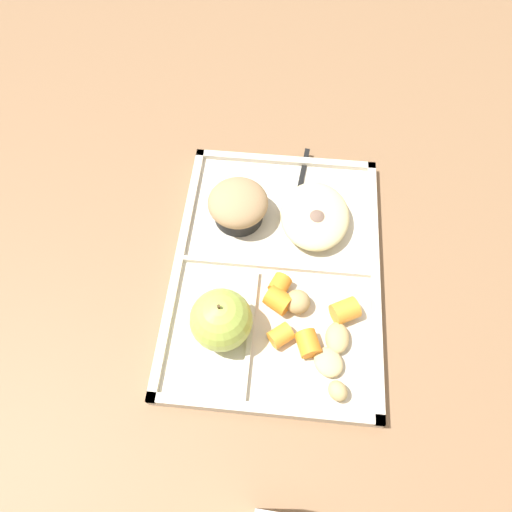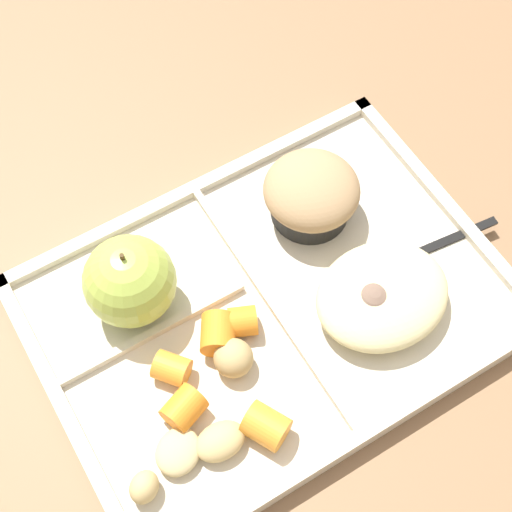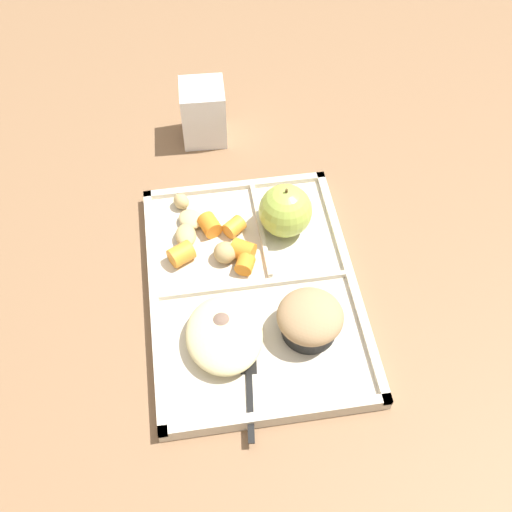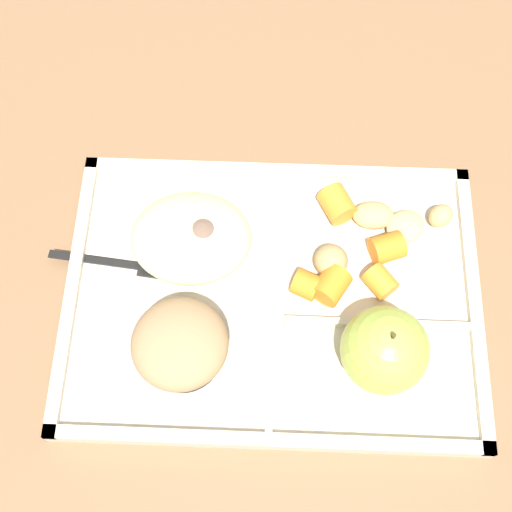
# 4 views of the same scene
# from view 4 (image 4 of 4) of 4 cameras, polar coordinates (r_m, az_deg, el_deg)

# --- Properties ---
(ground) EXTENTS (6.00, 6.00, 0.00)m
(ground) POSITION_cam_4_polar(r_m,az_deg,el_deg) (0.63, 1.37, -3.74)
(ground) COLOR #846042
(lunch_tray) EXTENTS (0.38, 0.27, 0.02)m
(lunch_tray) POSITION_cam_4_polar(r_m,az_deg,el_deg) (0.62, 1.44, -3.52)
(lunch_tray) COLOR beige
(lunch_tray) RESTS_ON ground
(green_apple) EXTENTS (0.07, 0.07, 0.08)m
(green_apple) POSITION_cam_4_polar(r_m,az_deg,el_deg) (0.57, 10.82, -7.82)
(green_apple) COLOR #A8C14C
(green_apple) RESTS_ON lunch_tray
(bran_muffin) EXTENTS (0.08, 0.08, 0.05)m
(bran_muffin) POSITION_cam_4_polar(r_m,az_deg,el_deg) (0.58, -6.41, -7.56)
(bran_muffin) COLOR black
(bran_muffin) RESTS_ON lunch_tray
(carrot_slice_tilted) EXTENTS (0.04, 0.04, 0.03)m
(carrot_slice_tilted) POSITION_cam_4_polar(r_m,az_deg,el_deg) (0.65, 6.88, 4.38)
(carrot_slice_tilted) COLOR orange
(carrot_slice_tilted) RESTS_ON lunch_tray
(carrot_slice_small) EXTENTS (0.04, 0.03, 0.03)m
(carrot_slice_small) POSITION_cam_4_polar(r_m,az_deg,el_deg) (0.63, 11.03, 0.69)
(carrot_slice_small) COLOR orange
(carrot_slice_small) RESTS_ON lunch_tray
(carrot_slice_edge) EXTENTS (0.03, 0.03, 0.02)m
(carrot_slice_edge) POSITION_cam_4_polar(r_m,az_deg,el_deg) (0.61, 4.26, -2.44)
(carrot_slice_edge) COLOR orange
(carrot_slice_edge) RESTS_ON lunch_tray
(carrot_slice_near_corner) EXTENTS (0.03, 0.04, 0.02)m
(carrot_slice_near_corner) POSITION_cam_4_polar(r_m,az_deg,el_deg) (0.62, 10.48, -2.15)
(carrot_slice_near_corner) COLOR orange
(carrot_slice_near_corner) RESTS_ON lunch_tray
(carrot_slice_large) EXTENTS (0.04, 0.04, 0.03)m
(carrot_slice_large) POSITION_cam_4_polar(r_m,az_deg,el_deg) (0.61, 6.37, -2.48)
(carrot_slice_large) COLOR orange
(carrot_slice_large) RESTS_ON lunch_tray
(potato_chunk_browned) EXTENTS (0.05, 0.05, 0.02)m
(potato_chunk_browned) POSITION_cam_4_polar(r_m,az_deg,el_deg) (0.65, 12.51, 2.46)
(potato_chunk_browned) COLOR tan
(potato_chunk_browned) RESTS_ON lunch_tray
(potato_chunk_small) EXTENTS (0.04, 0.04, 0.03)m
(potato_chunk_small) POSITION_cam_4_polar(r_m,az_deg,el_deg) (0.62, 6.35, -0.39)
(potato_chunk_small) COLOR tan
(potato_chunk_small) RESTS_ON lunch_tray
(potato_chunk_corner) EXTENTS (0.04, 0.03, 0.02)m
(potato_chunk_corner) POSITION_cam_4_polar(r_m,az_deg,el_deg) (0.65, 9.87, 3.42)
(potato_chunk_corner) COLOR tan
(potato_chunk_corner) RESTS_ON lunch_tray
(potato_chunk_wedge) EXTENTS (0.03, 0.03, 0.02)m
(potato_chunk_wedge) POSITION_cam_4_polar(r_m,az_deg,el_deg) (0.66, 15.35, 3.30)
(potato_chunk_wedge) COLOR tan
(potato_chunk_wedge) RESTS_ON lunch_tray
(egg_noodle_pile) EXTENTS (0.11, 0.09, 0.04)m
(egg_noodle_pile) POSITION_cam_4_polar(r_m,az_deg,el_deg) (0.62, -5.51, 1.56)
(egg_noodle_pile) COLOR beige
(egg_noodle_pile) RESTS_ON lunch_tray
(meatball_center) EXTENTS (0.04, 0.04, 0.04)m
(meatball_center) POSITION_cam_4_polar(r_m,az_deg,el_deg) (0.62, -4.49, 1.69)
(meatball_center) COLOR #755B4C
(meatball_center) RESTS_ON lunch_tray
(meatball_front) EXTENTS (0.03, 0.03, 0.03)m
(meatball_front) POSITION_cam_4_polar(r_m,az_deg,el_deg) (0.63, -4.09, 2.10)
(meatball_front) COLOR #755B4C
(meatball_front) RESTS_ON lunch_tray
(plastic_fork) EXTENTS (0.14, 0.03, 0.00)m
(plastic_fork) POSITION_cam_4_polar(r_m,az_deg,el_deg) (0.64, -10.25, -0.79)
(plastic_fork) COLOR black
(plastic_fork) RESTS_ON lunch_tray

